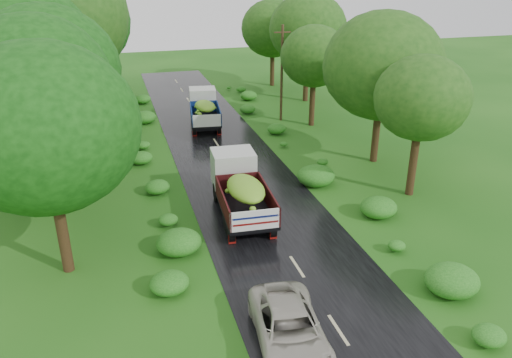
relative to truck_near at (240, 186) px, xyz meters
name	(u,v)px	position (x,y,z in m)	size (l,w,h in m)	color
ground	(338,330)	(1.03, -9.26, -1.48)	(120.00, 120.00, 0.00)	#174F10
road	(289,254)	(1.03, -4.26, -1.47)	(6.50, 80.00, 0.02)	black
road_lines	(281,242)	(1.03, -3.26, -1.46)	(0.12, 69.60, 0.00)	#BFB78C
truck_near	(240,186)	(0.00, 0.00, 0.00)	(2.57, 6.34, 2.61)	black
truck_far	(204,108)	(1.05, 14.90, -0.09)	(2.78, 6.05, 2.45)	black
car	(290,329)	(-0.83, -9.47, -0.81)	(2.14, 4.64, 1.29)	#BAB4A6
utility_pole	(282,73)	(7.07, 14.52, 2.27)	(1.28, 0.21, 7.28)	#382616
trees_left	(47,41)	(-9.16, 14.07, 5.33)	(6.84, 33.04, 10.09)	black
trees_right	(326,48)	(9.98, 13.18, 4.18)	(5.63, 29.90, 7.90)	black
shrubs	(237,170)	(1.03, 4.74, -1.13)	(11.90, 44.00, 0.70)	#175E16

